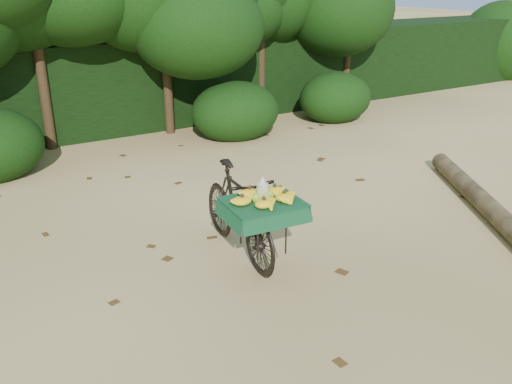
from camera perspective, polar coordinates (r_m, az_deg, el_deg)
ground at (r=6.69m, az=4.69°, el=-4.70°), size 80.00×80.00×0.00m
vendor_bicycle at (r=6.03m, az=-1.79°, el=-2.06°), size 0.80×1.83×1.06m
fallen_log at (r=7.88m, az=22.98°, el=-1.17°), size 2.07×3.28×0.26m
hedge_backdrop at (r=11.85m, az=-13.55°, el=11.13°), size 26.00×1.80×1.80m
tree_row at (r=10.76m, az=-16.07°, el=15.80°), size 14.50×2.00×4.00m
bush_clumps at (r=10.29m, az=-7.09°, el=7.44°), size 8.80×1.70×0.90m
leaf_litter at (r=7.17m, az=1.66°, el=-2.69°), size 7.00×7.30×0.01m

